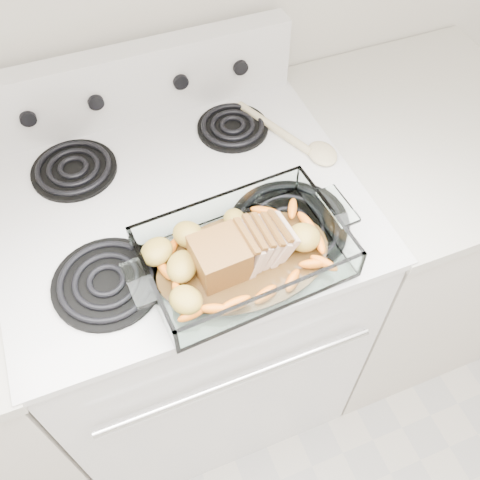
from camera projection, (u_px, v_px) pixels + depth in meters
name	position (u px, v px, depth m)	size (l,w,h in m)	color
electric_range	(192.00, 303.00, 1.51)	(0.78, 0.70, 1.12)	silver
counter_right	(394.00, 238.00, 1.67)	(0.58, 0.68, 0.93)	beige
baking_dish	(244.00, 257.00, 1.02)	(0.38, 0.25, 0.07)	white
pork_roast	(234.00, 252.00, 1.00)	(0.20, 0.09, 0.08)	brown
roast_vegetables	(235.00, 240.00, 1.03)	(0.37, 0.20, 0.05)	orange
wooden_spoon	(301.00, 142.00, 1.24)	(0.15, 0.27, 0.02)	#C6B590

